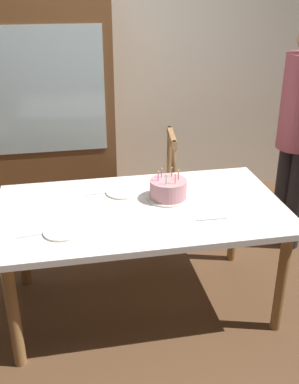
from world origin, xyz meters
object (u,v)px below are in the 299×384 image
Objects in this scene: person_guest at (299,128)px; china_cabinet at (51,114)px; plate_far_side at (122,192)px; chair_spindle_back at (150,191)px; plate_near_celebrant at (63,232)px; dining_table at (142,218)px; birthday_cake at (168,190)px.

person_guest is 0.92× the size of china_cabinet.
china_cabinet is (-0.45, 1.33, 0.20)m from plate_far_side.
china_cabinet is at bearing 135.97° from chair_spindle_back.
plate_near_celebrant is 1.80m from china_cabinet.
dining_table is 8.17× the size of plate_far_side.
chair_spindle_back is at bearing -44.03° from china_cabinet.
birthday_cake is 1.65m from china_cabinet.
birthday_cake is at bearing -26.49° from plate_far_side.
chair_spindle_back is (0.02, 0.74, -0.35)m from birthday_cake.
birthday_cake is at bearing -91.93° from chair_spindle_back.
china_cabinet is at bearing 108.85° from plate_far_side.
person_guest is at bearing 23.37° from dining_table.
dining_table is at bearing -68.56° from plate_far_side.
birthday_cake is 1.25m from person_guest.
dining_table is 6.42× the size of birthday_cake.
chair_spindle_back is at bearing 167.21° from person_guest.
birthday_cake is 0.16× the size of person_guest.
birthday_cake reaches higher than plate_far_side.
plate_far_side is 0.73m from chair_spindle_back.
plate_near_celebrant is at bearing -156.22° from person_guest.
person_guest reaches higher than chair_spindle_back.
plate_near_celebrant is 0.61m from plate_far_side.
dining_table is at bearing -104.62° from chair_spindle_back.
plate_far_side is at bearing 153.51° from birthday_cake.
china_cabinet reaches higher than plate_far_side.
birthday_cake is at bearing -63.45° from china_cabinet.
birthday_cake is at bearing -156.93° from person_guest.
chair_spindle_back is 1.16m from china_cabinet.
plate_far_side is (-0.09, 0.23, 0.09)m from dining_table.
plate_near_celebrant reaches higher than dining_table.
birthday_cake is at bearing 24.93° from plate_near_celebrant.
plate_near_celebrant is at bearing -131.46° from plate_far_side.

